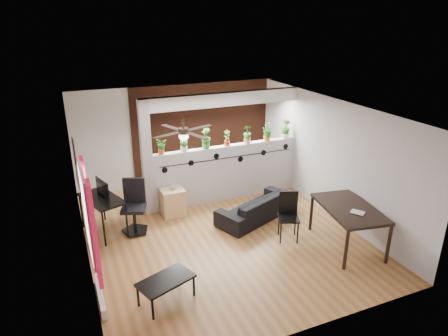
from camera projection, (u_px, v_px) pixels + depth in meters
room_shell at (220, 175)px, 7.80m from camera, size 6.30×7.10×2.90m
partition_wall at (227, 172)px, 9.61m from camera, size 3.60×0.18×1.35m
ceiling_header at (227, 99)px, 8.97m from camera, size 3.60×0.18×0.30m
pier_column at (147, 158)px, 8.69m from camera, size 0.22×0.20×2.60m
brick_panel at (205, 132)px, 10.65m from camera, size 3.90×0.05×2.60m
vine_decal at (229, 158)px, 9.38m from camera, size 3.31×0.01×0.30m
window_assembly at (88, 216)px, 5.77m from camera, size 0.09×1.30×1.55m
baseboard_heater at (100, 295)px, 6.28m from camera, size 0.08×1.00×0.18m
corkboard at (77, 175)px, 7.67m from camera, size 0.03×0.60×0.45m
framed_art at (74, 151)px, 7.44m from camera, size 0.03×0.34×0.44m
ceiling_fan at (184, 133)px, 6.89m from camera, size 1.19×1.19×0.43m
potted_plant_0 at (161, 145)px, 8.72m from camera, size 0.24×0.24×0.39m
potted_plant_1 at (184, 142)px, 8.90m from camera, size 0.28×0.27×0.42m
potted_plant_2 at (206, 138)px, 9.09m from camera, size 0.31×0.32×0.47m
potted_plant_3 at (227, 137)px, 9.29m from camera, size 0.21×0.18×0.38m
potted_plant_4 at (247, 134)px, 9.48m from camera, size 0.23×0.19×0.44m
potted_plant_5 at (267, 131)px, 9.67m from camera, size 0.19×0.23×0.43m
potted_plant_6 at (286, 128)px, 9.85m from camera, size 0.28×0.25×0.47m
sofa at (255, 207)px, 8.79m from camera, size 1.93×1.33×0.53m
cube_shelf at (173, 202)px, 8.91m from camera, size 0.51×0.46×0.62m
cup at (174, 187)px, 8.80m from camera, size 0.15×0.15×0.11m
computer_desk at (102, 201)px, 8.04m from camera, size 0.90×1.22×0.79m
monitor at (100, 191)px, 8.11m from camera, size 0.31×0.14×0.17m
office_chair at (134, 210)px, 8.17m from camera, size 0.60×0.61×1.11m
dining_table at (349, 211)px, 7.57m from camera, size 1.16×1.65×0.83m
book at (356, 214)px, 7.24m from camera, size 0.28×0.30×0.02m
folding_chair at (288, 211)px, 7.92m from camera, size 0.52×0.52×0.97m
coffee_table at (166, 282)px, 6.18m from camera, size 0.98×0.75×0.40m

